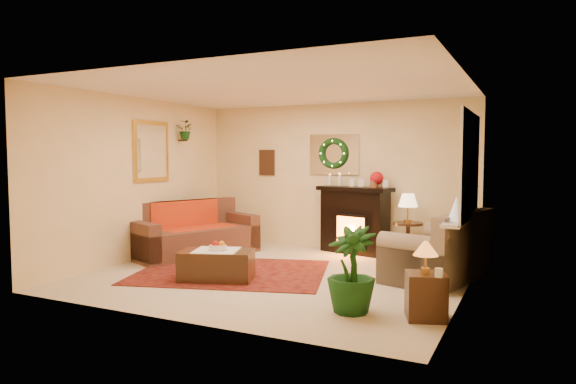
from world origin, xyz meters
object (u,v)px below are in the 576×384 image
at_px(loveseat, 437,248).
at_px(side_table_round, 408,240).
at_px(end_table_square, 426,293).
at_px(fireplace, 355,221).
at_px(sofa, 194,230).
at_px(coffee_table, 217,265).

xyz_separation_m(loveseat, side_table_round, (-0.64, 1.08, -0.09)).
bearing_deg(side_table_round, end_table_square, -74.01).
bearing_deg(side_table_round, fireplace, 168.72).
bearing_deg(sofa, loveseat, 24.25).
relative_size(loveseat, end_table_square, 3.40).
height_order(fireplace, end_table_square, fireplace).
bearing_deg(coffee_table, side_table_round, 31.63).
xyz_separation_m(sofa, end_table_square, (4.18, -1.77, -0.16)).
xyz_separation_m(sofa, loveseat, (3.98, 0.07, -0.01)).
distance_m(sofa, coffee_table, 1.89).
bearing_deg(fireplace, side_table_round, 2.02).
xyz_separation_m(side_table_round, end_table_square, (0.84, -2.93, -0.05)).
relative_size(sofa, fireplace, 1.79).
bearing_deg(side_table_round, loveseat, -59.49).
height_order(side_table_round, end_table_square, side_table_round).
relative_size(loveseat, side_table_round, 2.65).
relative_size(end_table_square, coffee_table, 0.49).
height_order(end_table_square, coffee_table, end_table_square).
relative_size(sofa, coffee_table, 2.18).
distance_m(sofa, side_table_round, 3.54).
height_order(sofa, coffee_table, sofa).
xyz_separation_m(end_table_square, coffee_table, (-2.85, 0.44, -0.06)).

